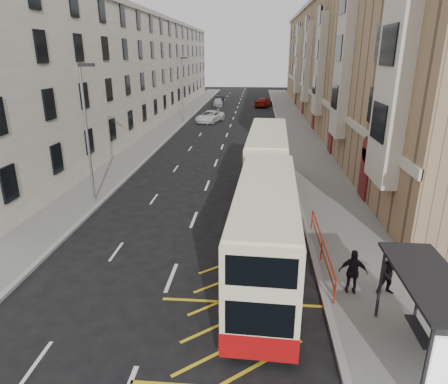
# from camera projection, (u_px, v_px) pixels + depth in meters

# --- Properties ---
(ground) EXTENTS (200.00, 200.00, 0.00)m
(ground) POSITION_uv_depth(u_px,v_px,m) (145.00, 345.00, 12.52)
(ground) COLOR black
(ground) RESTS_ON ground
(pavement_right) EXTENTS (4.00, 120.00, 0.15)m
(pavement_right) POSITION_uv_depth(u_px,v_px,m) (303.00, 143.00, 40.09)
(pavement_right) COLOR slate
(pavement_right) RESTS_ON ground
(pavement_left) EXTENTS (3.00, 120.00, 0.15)m
(pavement_left) POSITION_uv_depth(u_px,v_px,m) (152.00, 141.00, 41.30)
(pavement_left) COLOR slate
(pavement_left) RESTS_ON ground
(kerb_right) EXTENTS (0.25, 120.00, 0.15)m
(kerb_right) POSITION_uv_depth(u_px,v_px,m) (283.00, 143.00, 40.25)
(kerb_right) COLOR gray
(kerb_right) RESTS_ON ground
(kerb_left) EXTENTS (0.25, 120.00, 0.15)m
(kerb_left) POSITION_uv_depth(u_px,v_px,m) (166.00, 141.00, 41.18)
(kerb_left) COLOR gray
(kerb_left) RESTS_ON ground
(road_markings) EXTENTS (10.00, 110.00, 0.01)m
(road_markings) POSITION_uv_depth(u_px,v_px,m) (233.00, 119.00, 54.85)
(road_markings) COLOR silver
(road_markings) RESTS_ON ground
(terrace_right) EXTENTS (10.75, 79.00, 15.25)m
(terrace_right) POSITION_uv_depth(u_px,v_px,m) (348.00, 62.00, 51.56)
(terrace_right) COLOR #9D7D5B
(terrace_right) RESTS_ON ground
(terrace_left) EXTENTS (9.18, 79.00, 13.25)m
(terrace_left) POSITION_uv_depth(u_px,v_px,m) (135.00, 69.00, 54.21)
(terrace_left) COLOR beige
(terrace_left) RESTS_ON ground
(bus_shelter) EXTENTS (1.65, 4.25, 2.70)m
(bus_shelter) POSITION_uv_depth(u_px,v_px,m) (438.00, 308.00, 10.79)
(bus_shelter) COLOR black
(bus_shelter) RESTS_ON pavement_right
(guard_railing) EXTENTS (0.06, 6.56, 1.01)m
(guard_railing) POSITION_uv_depth(u_px,v_px,m) (322.00, 245.00, 17.16)
(guard_railing) COLOR #B2280D
(guard_railing) RESTS_ON pavement_right
(street_lamp_near) EXTENTS (0.93, 0.18, 8.00)m
(street_lamp_near) POSITION_uv_depth(u_px,v_px,m) (87.00, 128.00, 22.77)
(street_lamp_near) COLOR gray
(street_lamp_near) RESTS_ON pavement_left
(street_lamp_far) EXTENTS (0.93, 0.18, 8.00)m
(street_lamp_far) POSITION_uv_depth(u_px,v_px,m) (182.00, 86.00, 50.99)
(street_lamp_far) COLOR gray
(street_lamp_far) RESTS_ON pavement_left
(double_decker_front) EXTENTS (2.71, 10.06, 3.98)m
(double_decker_front) POSITION_uv_depth(u_px,v_px,m) (265.00, 233.00, 15.56)
(double_decker_front) COLOR beige
(double_decker_front) RESTS_ON ground
(double_decker_rear) EXTENTS (2.79, 10.35, 4.09)m
(double_decker_rear) POSITION_uv_depth(u_px,v_px,m) (267.00, 161.00, 25.57)
(double_decker_rear) COLOR beige
(double_decker_rear) RESTS_ON ground
(pedestrian_mid) EXTENTS (0.90, 0.74, 1.70)m
(pedestrian_mid) POSITION_uv_depth(u_px,v_px,m) (390.00, 274.00, 14.66)
(pedestrian_mid) COLOR black
(pedestrian_mid) RESTS_ON pavement_right
(pedestrian_far) EXTENTS (1.07, 0.57, 1.75)m
(pedestrian_far) POSITION_uv_depth(u_px,v_px,m) (353.00, 272.00, 14.73)
(pedestrian_far) COLOR black
(pedestrian_far) RESTS_ON pavement_right
(white_van) EXTENTS (3.83, 5.67, 1.44)m
(white_van) POSITION_uv_depth(u_px,v_px,m) (210.00, 117.00, 52.51)
(white_van) COLOR silver
(white_van) RESTS_ON ground
(car_silver) EXTENTS (2.06, 4.30, 1.42)m
(car_silver) POSITION_uv_depth(u_px,v_px,m) (218.00, 102.00, 67.61)
(car_silver) COLOR #B1B4B8
(car_silver) RESTS_ON ground
(car_dark) EXTENTS (1.68, 4.09, 1.32)m
(car_dark) POSITION_uv_depth(u_px,v_px,m) (219.00, 100.00, 72.20)
(car_dark) COLOR black
(car_dark) RESTS_ON ground
(car_red) EXTENTS (3.40, 5.54, 1.50)m
(car_red) POSITION_uv_depth(u_px,v_px,m) (263.00, 102.00, 67.31)
(car_red) COLOR maroon
(car_red) RESTS_ON ground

